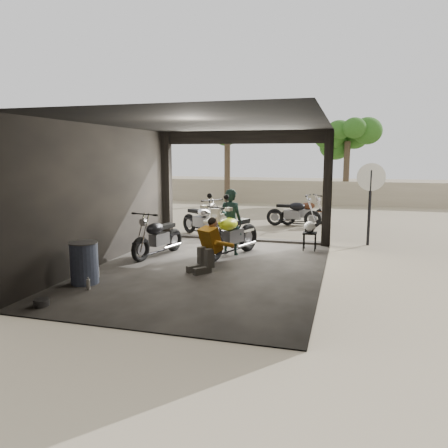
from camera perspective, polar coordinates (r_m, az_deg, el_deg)
The scene contains 16 objects.
ground at distance 9.72m, azimuth -2.20°, elevation -6.07°, with size 80.00×80.00×0.00m, color #7A6D56.
garage at distance 9.98m, azimuth -1.27°, elevation 1.83°, with size 7.00×7.13×3.20m.
boundary_wall at distance 23.18m, azimuth 8.61°, elevation 4.16°, with size 18.00×0.30×1.20m, color gray.
tree_left at distance 22.27m, azimuth 0.44°, elevation 12.78°, with size 2.20×2.20×5.60m.
tree_right at distance 22.94m, azimuth 15.88°, elevation 11.27°, with size 2.20×2.20×5.00m.
main_bike at distance 10.84m, azimuth 0.96°, elevation -0.84°, with size 0.83×2.01×1.34m, color white, non-canonical shape.
left_bike at distance 11.02m, azimuth -8.62°, elevation -1.28°, with size 0.70×1.71×1.15m, color black, non-canonical shape.
outside_bike_a at distance 13.61m, azimuth -2.88°, elevation 0.88°, with size 0.74×1.79×1.21m, color black, non-canonical shape.
outside_bike_b at distance 16.15m, azimuth 10.52°, elevation 1.83°, with size 0.67×1.62×1.10m, color #452110, non-canonical shape.
outside_bike_c at distance 15.60m, azimuth 9.08°, elevation 1.74°, with size 0.71×1.72×1.16m, color black, non-canonical shape.
rider at distance 11.04m, azimuth 0.88°, elevation 0.25°, with size 0.62×0.41×1.69m, color black.
mechanic at distance 9.43m, azimuth -2.41°, elevation -2.93°, with size 0.59×0.80×1.15m, color #C3801A, non-canonical shape.
stool at distance 11.78m, azimuth 11.14°, elevation -1.43°, with size 0.36×0.36×0.50m.
helmet at distance 11.76m, azimuth 11.11°, elevation -0.36°, with size 0.31×0.33×0.29m, color white.
oil_drum at distance 9.02m, azimuth -17.79°, elevation -4.95°, with size 0.54×0.54×0.84m, color #485579.
sign_post at distance 12.79m, azimuth 18.58°, elevation 4.16°, with size 0.77×0.08×2.31m.
Camera 1 is at (2.92, -8.92, 2.53)m, focal length 35.00 mm.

